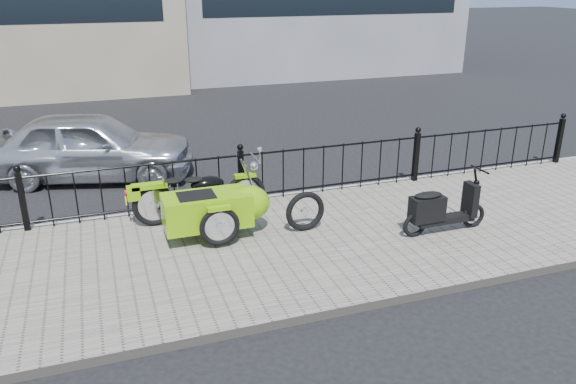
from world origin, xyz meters
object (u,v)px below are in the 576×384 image
object	(u,v)px
sedan_car	(90,146)
motorcycle_sidecar	(217,205)
spare_tire	(305,211)
scooter	(440,210)

from	to	relation	value
sedan_car	motorcycle_sidecar	bearing A→B (deg)	-139.01
spare_tire	sedan_car	xyz separation A→B (m)	(-3.08, 4.04, 0.25)
motorcycle_sidecar	scooter	distance (m)	3.44
spare_tire	sedan_car	distance (m)	5.09
motorcycle_sidecar	sedan_car	world-z (taller)	sedan_car
motorcycle_sidecar	sedan_car	distance (m)	4.08
motorcycle_sidecar	spare_tire	bearing A→B (deg)	-15.35
scooter	spare_tire	bearing A→B (deg)	158.28
scooter	sedan_car	bearing A→B (deg)	136.22
motorcycle_sidecar	sedan_car	size ratio (longest dim) A/B	0.56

